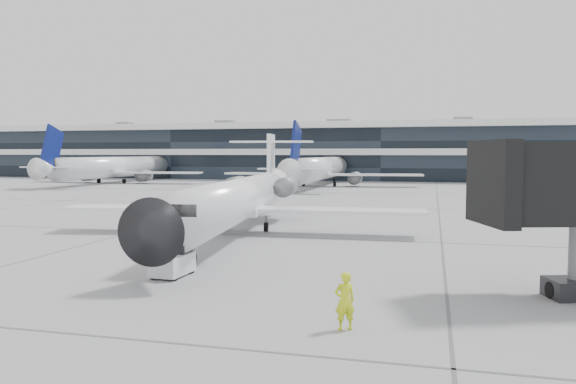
# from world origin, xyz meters

# --- Properties ---
(ground) EXTENTS (220.00, 220.00, 0.00)m
(ground) POSITION_xyz_m (0.00, 0.00, 0.00)
(ground) COLOR gray
(ground) RESTS_ON ground
(terminal) EXTENTS (170.00, 22.00, 10.00)m
(terminal) POSITION_xyz_m (0.00, 82.00, 5.00)
(terminal) COLOR black
(terminal) RESTS_ON ground
(bg_jet_left) EXTENTS (32.00, 40.00, 9.60)m
(bg_jet_left) POSITION_xyz_m (-45.00, 55.00, 0.00)
(bg_jet_left) COLOR white
(bg_jet_left) RESTS_ON ground
(bg_jet_center) EXTENTS (32.00, 40.00, 9.60)m
(bg_jet_center) POSITION_xyz_m (-8.00, 55.00, 0.00)
(bg_jet_center) COLOR white
(bg_jet_center) RESTS_ON ground
(regional_jet) EXTENTS (24.02, 29.99, 6.92)m
(regional_jet) POSITION_xyz_m (-2.76, 0.67, 2.36)
(regional_jet) COLOR white
(regional_jet) RESTS_ON ground
(ramp_worker) EXTENTS (0.77, 0.69, 1.77)m
(ramp_worker) POSITION_xyz_m (6.93, -17.61, 0.88)
(ramp_worker) COLOR #D5E618
(ramp_worker) RESTS_ON ground
(baggage_tug) EXTENTS (1.32, 2.11, 1.31)m
(baggage_tug) POSITION_xyz_m (-1.39, -12.07, 0.59)
(baggage_tug) COLOR silver
(baggage_tug) RESTS_ON ground
(traffic_cone) EXTENTS (0.53, 0.53, 0.62)m
(traffic_cone) POSITION_xyz_m (-10.88, 6.31, 0.29)
(traffic_cone) COLOR #FF510D
(traffic_cone) RESTS_ON ground
(far_tug) EXTENTS (2.20, 2.69, 1.48)m
(far_tug) POSITION_xyz_m (-13.13, 25.75, 0.67)
(far_tug) COLOR black
(far_tug) RESTS_ON ground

